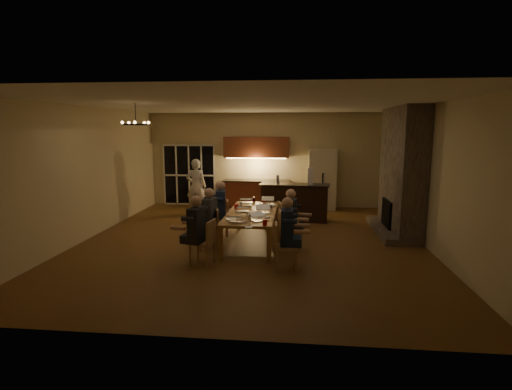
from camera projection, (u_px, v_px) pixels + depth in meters
The scene contains 45 objects.
floor at pixel (251, 242), 9.52m from camera, with size 9.00×9.00×0.00m, color brown.
back_wall at pixel (266, 160), 13.70m from camera, with size 8.00×0.04×3.20m, color tan.
left_wall at pixel (87, 173), 9.66m from camera, with size 0.04×9.00×3.20m, color tan.
right_wall at pixel (431, 177), 8.86m from camera, with size 0.04×9.00×3.20m, color tan.
ceiling at pixel (251, 104), 9.00m from camera, with size 8.00×9.00×0.04m, color white.
french_doors at pixel (189, 175), 14.01m from camera, with size 1.86×0.08×2.10m, color black.
fireplace at pixel (402, 171), 10.07m from camera, with size 0.58×2.50×3.20m, color #675D50.
kitchenette at pixel (256, 173), 13.48m from camera, with size 2.24×0.68×2.40m, color brown, non-canonical shape.
refrigerator at pixel (322, 179), 13.25m from camera, with size 0.90×0.68×2.00m, color beige.
dining_table at pixel (252, 228), 9.32m from camera, with size 1.10×2.74×0.75m, color #C2814D.
bar_island at pixel (295, 202), 11.67m from camera, with size 2.00×0.68×1.08m, color black.
chair_left_near at pixel (202, 242), 7.90m from camera, with size 0.44×0.44×0.89m, color #A97B54, non-canonical shape.
chair_left_mid at pixel (209, 229), 8.93m from camera, with size 0.44×0.44×0.89m, color #A97B54, non-canonical shape.
chair_left_far at pixel (220, 218), 10.03m from camera, with size 0.44×0.44×0.89m, color #A97B54, non-canonical shape.
chair_right_near at pixel (286, 246), 7.60m from camera, with size 0.44×0.44×0.89m, color #A97B54, non-canonical shape.
chair_right_mid at pixel (289, 230), 8.80m from camera, with size 0.44×0.44×0.89m, color #A97B54, non-canonical shape.
chair_right_far at pixel (288, 220), 9.81m from camera, with size 0.44×0.44×0.89m, color #A97B54, non-canonical shape.
person_left_near at pixel (197, 231), 7.80m from camera, with size 0.60×0.60×1.38m, color #22252C, non-canonical shape.
person_right_near at pixel (287, 233), 7.64m from camera, with size 0.60×0.60×1.38m, color navy, non-canonical shape.
person_left_mid at pixel (210, 219), 8.83m from camera, with size 0.60×0.60×1.38m, color #3C4148, non-canonical shape.
person_right_mid at pixel (290, 220), 8.68m from camera, with size 0.60×0.60×1.38m, color #22252C, non-canonical shape.
person_left_far at pixel (221, 209), 9.95m from camera, with size 0.60×0.60×1.38m, color navy, non-canonical shape.
standing_person at pixel (196, 186), 12.53m from camera, with size 0.64×0.42×1.74m, color silver.
chandelier at pixel (136, 124), 8.52m from camera, with size 0.59×0.59×0.03m, color black.
laptop_a at pixel (237, 217), 8.26m from camera, with size 0.32×0.28×0.23m, color silver, non-canonical shape.
laptop_b at pixel (260, 216), 8.36m from camera, with size 0.32×0.28×0.23m, color silver, non-canonical shape.
laptop_c at pixel (242, 207), 9.31m from camera, with size 0.32×0.28×0.23m, color silver, non-canonical shape.
laptop_d at pixel (263, 208), 9.13m from camera, with size 0.32×0.28×0.23m, color silver, non-canonical shape.
laptop_e at pixel (246, 199), 10.39m from camera, with size 0.32×0.28×0.23m, color silver, non-canonical shape.
laptop_f at pixel (268, 200), 10.25m from camera, with size 0.32×0.28×0.23m, color silver, non-canonical shape.
mug_front at pixel (249, 214), 8.76m from camera, with size 0.08×0.08×0.10m, color white.
mug_mid at pixel (259, 206), 9.72m from camera, with size 0.07×0.07×0.10m, color white.
mug_back at pixel (241, 204), 10.02m from camera, with size 0.07×0.07×0.10m, color white.
redcup_near at pixel (265, 223), 7.95m from camera, with size 0.09×0.09×0.12m, color red.
redcup_mid at pixel (236, 206), 9.62m from camera, with size 0.09×0.09×0.12m, color red.
redcup_far at pixel (264, 199), 10.56m from camera, with size 0.09×0.09×0.12m, color red.
can_silver at pixel (250, 216), 8.51m from camera, with size 0.06×0.06×0.12m, color #B2B2B7.
can_cola at pixel (254, 199), 10.60m from camera, with size 0.07×0.07×0.12m, color #3F0F0C.
can_right at pixel (271, 207), 9.56m from camera, with size 0.06×0.06×0.12m, color #B2B2B7.
plate_near at pixel (264, 217), 8.71m from camera, with size 0.28×0.28×0.02m, color white.
plate_left at pixel (231, 219), 8.49m from camera, with size 0.26×0.26×0.02m, color white.
plate_far at pixel (271, 206), 10.00m from camera, with size 0.24×0.24×0.02m, color white.
notepad at pixel (249, 227), 7.81m from camera, with size 0.14×0.20×0.01m, color white.
bar_bottle at pixel (278, 179), 11.71m from camera, with size 0.09×0.09×0.24m, color #99999E.
bar_blender at pixel (310, 176), 11.39m from camera, with size 0.15×0.15×0.48m, color silver.
Camera 1 is at (1.04, -9.16, 2.65)m, focal length 28.00 mm.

